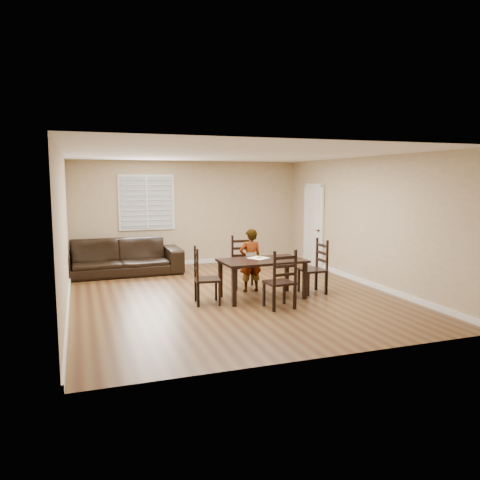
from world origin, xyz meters
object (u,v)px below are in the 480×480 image
object	(u,v)px
dining_table	(262,264)
chair_right	(318,268)
chair_far	(283,283)
donut	(259,257)
sofa	(120,257)
chair_near	(243,263)
child	(250,260)
chair_left	(200,278)

from	to	relation	value
dining_table	chair_right	distance (m)	1.22
chair_far	dining_table	bearing A→B (deg)	-91.55
donut	sofa	world-z (taller)	sofa
dining_table	chair_near	world-z (taller)	chair_near
chair_far	donut	bearing A→B (deg)	-92.71
donut	chair_far	bearing A→B (deg)	-88.29
child	donut	distance (m)	0.42
child	chair_left	bearing A→B (deg)	29.21
dining_table	child	size ratio (longest dim) A/B	1.28
child	chair_right	bearing A→B (deg)	159.24
dining_table	donut	size ratio (longest dim) A/B	17.12
child	sofa	distance (m)	3.46
chair_near	donut	size ratio (longest dim) A/B	11.44
chair_right	child	world-z (taller)	child
child	dining_table	bearing A→B (deg)	94.74
chair_left	chair_right	distance (m)	2.42
donut	chair_right	bearing A→B (deg)	-6.21
dining_table	child	distance (m)	0.57
child	sofa	bearing A→B (deg)	-45.52
chair_far	chair_near	bearing A→B (deg)	-92.37
chair_near	sofa	bearing A→B (deg)	144.76
chair_far	sofa	xyz separation A→B (m)	(-2.39, 3.97, -0.05)
chair_left	chair_right	bearing A→B (deg)	-80.53
dining_table	chair_right	world-z (taller)	chair_right
chair_right	sofa	xyz separation A→B (m)	(-3.56, 3.07, -0.07)
chair_far	chair_left	world-z (taller)	chair_far
sofa	donut	bearing A→B (deg)	-52.22
chair_left	child	size ratio (longest dim) A/B	0.82
chair_near	chair_right	xyz separation A→B (m)	(1.24, -0.97, -0.00)
donut	sofa	bearing A→B (deg)	128.73
chair_far	chair_right	xyz separation A→B (m)	(1.17, 0.89, 0.01)
chair_far	child	size ratio (longest dim) A/B	0.82
dining_table	child	bearing A→B (deg)	90.00
child	chair_far	bearing A→B (deg)	94.91
chair_right	chair_far	bearing A→B (deg)	-52.02
chair_left	chair_right	xyz separation A→B (m)	(2.42, 0.08, 0.02)
dining_table	donut	world-z (taller)	donut
chair_near	chair_right	bearing A→B (deg)	-31.13
chair_left	chair_right	world-z (taller)	chair_right
chair_near	chair_left	distance (m)	1.58
chair_near	donut	distance (m)	0.88
chair_near	donut	bearing A→B (deg)	-80.61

